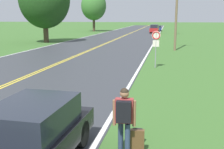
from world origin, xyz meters
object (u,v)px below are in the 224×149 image
object	(u,v)px
traffic_sign	(156,40)
tree_mid_treeline	(94,6)
hitchhiker_person	(124,115)
suitcase	(137,141)
car_black_sedan_nearest	(31,134)
car_dark_blue_hatchback_mid_near	(158,28)
car_red_suv_approaching	(154,29)

from	to	relation	value
traffic_sign	tree_mid_treeline	bearing A→B (deg)	109.55
hitchhiker_person	traffic_sign	size ratio (longest dim) A/B	0.68
suitcase	car_black_sedan_nearest	bearing A→B (deg)	112.60
car_black_sedan_nearest	traffic_sign	bearing A→B (deg)	172.49
hitchhiker_person	car_dark_blue_hatchback_mid_near	distance (m)	66.38
suitcase	car_red_suv_approaching	distance (m)	56.51
suitcase	car_dark_blue_hatchback_mid_near	distance (m)	66.23
car_red_suv_approaching	car_black_sedan_nearest	bearing A→B (deg)	1.71
tree_mid_treeline	car_red_suv_approaching	size ratio (longest dim) A/B	2.06
car_dark_blue_hatchback_mid_near	car_red_suv_approaching	bearing A→B (deg)	-4.44
tree_mid_treeline	car_red_suv_approaching	xyz separation A→B (m)	(15.10, -4.92, -5.20)
suitcase	car_black_sedan_nearest	world-z (taller)	car_black_sedan_nearest
suitcase	traffic_sign	xyz separation A→B (m)	(-0.12, 12.64, 1.60)
traffic_sign	car_black_sedan_nearest	size ratio (longest dim) A/B	0.60
hitchhiker_person	tree_mid_treeline	xyz separation A→B (m)	(-17.10, 61.54, 5.12)
suitcase	car_red_suv_approaching	world-z (taller)	car_red_suv_approaching
hitchhiker_person	suitcase	distance (m)	0.84
hitchhiker_person	tree_mid_treeline	size ratio (longest dim) A/B	0.18
car_dark_blue_hatchback_mid_near	tree_mid_treeline	bearing A→B (deg)	-75.33
suitcase	car_dark_blue_hatchback_mid_near	world-z (taller)	car_dark_blue_hatchback_mid_near
traffic_sign	car_red_suv_approaching	xyz separation A→B (m)	(-2.20, 43.82, -0.94)
car_red_suv_approaching	car_dark_blue_hatchback_mid_near	size ratio (longest dim) A/B	1.12
car_dark_blue_hatchback_mid_near	traffic_sign	bearing A→B (deg)	-0.66
hitchhiker_person	car_black_sedan_nearest	bearing A→B (deg)	112.34
hitchhiker_person	car_red_suv_approaching	world-z (taller)	car_red_suv_approaching
car_dark_blue_hatchback_mid_near	suitcase	bearing A→B (deg)	-0.95
car_red_suv_approaching	suitcase	bearing A→B (deg)	4.10
tree_mid_treeline	car_dark_blue_hatchback_mid_near	xyz separation A→B (m)	(15.40, 4.82, -5.40)
traffic_sign	car_dark_blue_hatchback_mid_near	size ratio (longest dim) A/B	0.60
hitchhiker_person	car_black_sedan_nearest	world-z (taller)	hitchhiker_person
tree_mid_treeline	car_black_sedan_nearest	xyz separation A→B (m)	(15.07, -62.51, -5.39)
traffic_sign	car_dark_blue_hatchback_mid_near	distance (m)	53.60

